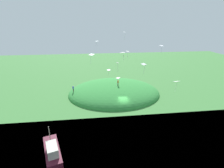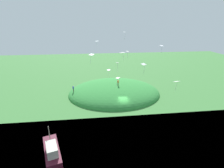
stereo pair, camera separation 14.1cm
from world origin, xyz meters
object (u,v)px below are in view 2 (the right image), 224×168
at_px(person_with_child, 73,88).
at_px(kite_9, 118,79).
at_px(kite_0, 122,53).
at_px(kite_1, 97,41).
at_px(kite_6, 176,82).
at_px(kite_2, 124,33).
at_px(kite_7, 144,65).
at_px(kite_8, 109,70).
at_px(boat_on_lake, 52,151).
at_px(kite_10, 127,52).
at_px(kite_5, 117,64).
at_px(kite_3, 91,55).
at_px(person_watching_kites, 118,82).
at_px(kite_4, 162,46).

relative_size(person_with_child, kite_9, 1.08).
distance_m(kite_0, kite_1, 19.13).
bearing_deg(kite_9, kite_6, -93.11).
height_order(kite_0, kite_2, kite_2).
bearing_deg(kite_7, kite_0, 128.91).
bearing_deg(kite_7, kite_8, 39.44).
height_order(boat_on_lake, kite_0, kite_0).
bearing_deg(kite_2, kite_1, 69.68).
distance_m(kite_8, kite_10, 9.48).
bearing_deg(kite_8, kite_5, -169.25).
bearing_deg(kite_3, kite_5, -125.27).
relative_size(kite_0, kite_3, 0.67).
bearing_deg(kite_1, kite_3, 170.87).
distance_m(boat_on_lake, person_watching_kites, 27.70).
relative_size(kite_1, kite_8, 0.65).
bearing_deg(kite_6, kite_8, 49.16).
bearing_deg(person_watching_kites, kite_8, -87.75).
relative_size(kite_8, kite_10, 1.65).
bearing_deg(person_with_child, kite_8, 123.81).
bearing_deg(kite_10, kite_0, 157.94).
height_order(person_with_child, kite_7, kite_7).
xyz_separation_m(boat_on_lake, kite_6, (5.43, -22.68, 9.08)).
bearing_deg(kite_4, kite_10, 131.85).
xyz_separation_m(boat_on_lake, person_watching_kites, (23.45, -14.40, 3.18)).
distance_m(kite_0, kite_8, 12.95).
xyz_separation_m(person_watching_kites, kite_5, (-13.82, 2.37, 8.71)).
xyz_separation_m(person_with_child, kite_0, (-20.12, -10.66, 13.36)).
xyz_separation_m(kite_8, kite_9, (-9.58, -0.67, 1.09)).
bearing_deg(kite_7, kite_10, 86.05).
bearing_deg(kite_7, kite_6, -116.12).
bearing_deg(kite_6, kite_2, 25.80).
xyz_separation_m(kite_5, kite_6, (-4.20, -10.65, -2.80)).
bearing_deg(kite_5, person_watching_kites, -9.72).
height_order(person_with_child, kite_10, kite_10).
height_order(person_watching_kites, kite_4, kite_4).
xyz_separation_m(person_with_child, kite_1, (-1.30, -7.21, 13.29)).
bearing_deg(kite_10, person_with_child, 37.94).
height_order(kite_5, kite_6, kite_5).
xyz_separation_m(person_watching_kites, kite_7, (-15.23, -2.57, 8.71)).
distance_m(kite_4, kite_7, 12.30).
xyz_separation_m(kite_2, kite_3, (-7.28, 8.43, -4.02)).
relative_size(person_watching_kites, kite_10, 1.36).
bearing_deg(kite_2, kite_9, 165.16).
bearing_deg(kite_3, kite_9, -147.37).
height_order(person_with_child, kite_6, kite_6).
height_order(kite_1, kite_2, kite_2).
bearing_deg(kite_0, boat_on_lake, 109.34).
distance_m(person_watching_kites, kite_8, 10.32).
bearing_deg(kite_8, kite_10, -158.48).
relative_size(kite_4, kite_6, 0.96).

